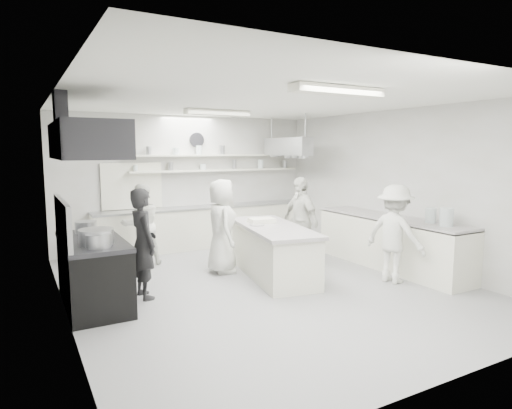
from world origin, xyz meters
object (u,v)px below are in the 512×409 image
back_counter (206,227)px  right_counter (390,243)px  prep_island (273,252)px  cook_stove (143,243)px  cook_back (141,225)px  stove (93,274)px

back_counter → right_counter: right_counter is taller
right_counter → prep_island: (-2.23, 0.60, -0.05)m
cook_stove → back_counter: bearing=-43.1°
right_counter → cook_back: 4.77m
prep_island → cook_stove: (-2.30, -0.05, 0.41)m
right_counter → prep_island: bearing=165.0°
back_counter → right_counter: 4.13m
stove → right_counter: right_counter is taller
right_counter → cook_stove: bearing=173.1°
right_counter → cook_stove: (-4.54, 0.55, 0.36)m
stove → cook_stove: 0.81m
cook_stove → cook_back: cook_stove is taller
prep_island → right_counter: bearing=-4.5°
cook_back → stove: bearing=56.7°
stove → cook_back: 2.23m
cook_stove → stove: bearing=80.6°
prep_island → cook_back: size_ratio=1.46×
prep_island → back_counter: bearing=102.9°
cook_back → cook_stove: bearing=75.5°
right_counter → prep_island: size_ratio=1.43×
stove → cook_stove: (0.71, -0.05, 0.38)m
back_counter → cook_back: bearing=-151.5°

